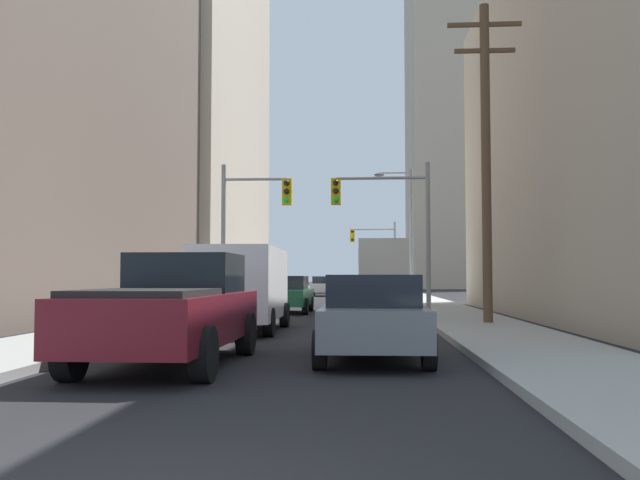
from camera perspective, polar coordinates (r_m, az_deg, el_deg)
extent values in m
cube|color=#9E9E99|center=(54.48, -3.13, -4.55)|extent=(2.86, 160.00, 0.15)
cube|color=#9E9E99|center=(54.20, 7.26, -4.54)|extent=(2.86, 160.00, 0.15)
cube|color=silver|center=(39.72, 5.30, -2.39)|extent=(2.78, 11.56, 2.90)
cube|color=black|center=(39.71, 3.48, -1.64)|extent=(0.28, 10.58, 0.80)
cube|color=red|center=(39.70, 3.48, -3.23)|extent=(0.27, 10.58, 0.28)
cylinder|color=black|center=(43.73, 3.62, -4.36)|extent=(0.32, 1.00, 1.00)
cylinder|color=black|center=(43.79, 6.70, -4.34)|extent=(0.32, 1.00, 1.00)
cylinder|color=black|center=(36.49, 3.60, -4.62)|extent=(0.32, 1.00, 1.00)
cylinder|color=black|center=(36.56, 7.30, -4.59)|extent=(0.32, 1.00, 1.00)
cube|color=maroon|center=(11.75, -12.27, -6.35)|extent=(2.03, 5.41, 0.80)
cube|color=black|center=(12.67, -11.02, -2.73)|extent=(1.81, 1.81, 0.70)
cube|color=black|center=(10.44, -14.28, -4.27)|extent=(1.77, 2.39, 0.10)
cylinder|color=black|center=(13.71, -14.18, -7.52)|extent=(0.28, 0.80, 0.80)
cylinder|color=black|center=(13.25, -6.18, -7.75)|extent=(0.28, 0.80, 0.80)
cylinder|color=black|center=(10.49, -20.05, -8.83)|extent=(0.28, 0.80, 0.80)
cylinder|color=black|center=(9.88, -9.66, -9.34)|extent=(0.28, 0.80, 0.80)
cube|color=white|center=(18.84, -6.44, -3.59)|extent=(2.13, 5.25, 1.90)
cube|color=black|center=(21.41, -5.20, -2.41)|extent=(1.76, 0.06, 0.60)
cylinder|color=black|center=(20.69, -8.27, -6.16)|extent=(0.24, 0.72, 0.72)
cylinder|color=black|center=(20.38, -2.95, -6.24)|extent=(0.24, 0.72, 0.72)
cylinder|color=black|center=(17.45, -10.55, -6.72)|extent=(0.24, 0.72, 0.72)
cylinder|color=black|center=(17.08, -4.25, -6.84)|extent=(0.24, 0.72, 0.72)
cube|color=slate|center=(12.37, 4.42, -6.96)|extent=(1.83, 4.21, 0.65)
cube|color=black|center=(12.20, 4.41, -4.19)|extent=(1.60, 1.91, 0.55)
cylinder|color=black|center=(13.76, 0.72, -7.93)|extent=(0.22, 0.64, 0.64)
cylinder|color=black|center=(13.77, 7.98, -7.90)|extent=(0.22, 0.64, 0.64)
cylinder|color=black|center=(11.08, -0.02, -9.11)|extent=(0.22, 0.64, 0.64)
cylinder|color=black|center=(11.11, 9.03, -9.06)|extent=(0.22, 0.64, 0.64)
cube|color=navy|center=(22.49, 4.01, -5.21)|extent=(1.95, 4.26, 0.65)
cube|color=black|center=(22.32, 4.01, -3.68)|extent=(1.65, 1.96, 0.55)
cylinder|color=black|center=(23.86, 1.91, -5.87)|extent=(0.22, 0.64, 0.64)
cylinder|color=black|center=(23.86, 6.08, -5.86)|extent=(0.22, 0.64, 0.64)
cylinder|color=black|center=(21.17, 1.68, -6.23)|extent=(0.22, 0.64, 0.64)
cylinder|color=black|center=(21.18, 6.38, -6.21)|extent=(0.22, 0.64, 0.64)
cube|color=#195938|center=(28.37, -2.74, -4.77)|extent=(1.90, 4.24, 0.65)
cube|color=black|center=(28.21, -2.77, -3.56)|extent=(1.63, 1.94, 0.55)
cylinder|color=black|center=(29.82, -4.10, -5.31)|extent=(0.22, 0.64, 0.64)
cylinder|color=black|center=(29.64, -0.78, -5.33)|extent=(0.22, 0.64, 0.64)
cylinder|color=black|center=(27.16, -4.88, -5.52)|extent=(0.22, 0.64, 0.64)
cylinder|color=black|center=(26.96, -1.23, -5.55)|extent=(0.22, 0.64, 0.64)
cube|color=#C6B793|center=(48.76, 3.87, -4.05)|extent=(1.88, 4.23, 0.65)
cube|color=black|center=(48.60, 3.87, -3.35)|extent=(1.62, 1.93, 0.55)
cylinder|color=black|center=(50.11, 2.88, -4.40)|extent=(0.22, 0.64, 0.64)
cylinder|color=black|center=(50.12, 4.86, -4.39)|extent=(0.22, 0.64, 0.64)
cylinder|color=black|center=(47.43, 2.83, -4.48)|extent=(0.22, 0.64, 0.64)
cylinder|color=black|center=(47.43, 4.93, -4.47)|extent=(0.22, 0.64, 0.64)
cube|color=#B7BABF|center=(53.15, 0.28, -3.98)|extent=(1.86, 4.23, 0.65)
cube|color=black|center=(53.00, 0.27, -3.33)|extent=(1.61, 1.92, 0.55)
cylinder|color=black|center=(54.56, -0.55, -4.30)|extent=(0.22, 0.64, 0.64)
cylinder|color=black|center=(54.46, 1.27, -4.30)|extent=(0.22, 0.64, 0.64)
cylinder|color=black|center=(51.88, -0.77, -4.36)|extent=(0.22, 0.64, 0.64)
cylinder|color=black|center=(51.77, 1.15, -4.36)|extent=(0.22, 0.64, 0.64)
cylinder|color=gray|center=(27.76, -8.04, 0.08)|extent=(0.18, 0.18, 6.00)
cylinder|color=gray|center=(27.76, -5.39, 5.05)|extent=(2.57, 0.12, 0.12)
cube|color=gold|center=(27.52, -2.75, 4.01)|extent=(0.38, 0.30, 1.05)
sphere|color=black|center=(27.39, -2.79, 4.75)|extent=(0.24, 0.24, 0.24)
sphere|color=black|center=(27.35, -2.79, 4.05)|extent=(0.24, 0.24, 0.24)
sphere|color=#19D833|center=(27.31, -2.79, 3.34)|extent=(0.24, 0.24, 0.24)
cylinder|color=gray|center=(27.29, 8.97, 0.15)|extent=(0.18, 0.18, 6.00)
cylinder|color=gray|center=(27.42, 5.14, 5.15)|extent=(3.63, 0.12, 0.12)
cube|color=gold|center=(27.37, 1.33, 4.04)|extent=(0.38, 0.30, 1.05)
sphere|color=black|center=(27.24, 1.32, 4.80)|extent=(0.24, 0.24, 0.24)
sphere|color=black|center=(27.20, 1.32, 4.09)|extent=(0.24, 0.24, 0.24)
sphere|color=#19D833|center=(27.16, 1.32, 3.37)|extent=(0.24, 0.24, 0.24)
cylinder|color=gray|center=(56.60, 6.25, -1.52)|extent=(0.18, 0.18, 6.00)
cylinder|color=gray|center=(56.66, 4.47, 0.90)|extent=(3.49, 0.12, 0.12)
cube|color=gold|center=(56.63, 2.70, 0.36)|extent=(0.38, 0.30, 1.05)
sphere|color=black|center=(56.49, 2.70, 0.72)|extent=(0.24, 0.24, 0.24)
sphere|color=#F9A514|center=(56.46, 2.70, 0.37)|extent=(0.24, 0.24, 0.24)
sphere|color=black|center=(56.44, 2.70, 0.03)|extent=(0.24, 0.24, 0.24)
cylinder|color=brown|center=(21.09, 13.63, 6.14)|extent=(0.28, 0.28, 9.66)
cube|color=brown|center=(22.15, 13.48, 17.01)|extent=(2.20, 0.12, 0.12)
cube|color=brown|center=(21.89, 13.51, 15.04)|extent=(1.80, 0.12, 0.12)
cylinder|color=gray|center=(38.50, 7.58, 0.33)|extent=(0.16, 0.16, 7.50)
cylinder|color=gray|center=(38.82, 6.24, 5.56)|extent=(1.77, 0.10, 0.10)
ellipsoid|color=#4C4C51|center=(38.77, 4.92, 5.41)|extent=(0.56, 0.32, 0.20)
cube|color=#B7A893|center=(53.95, -18.37, 12.54)|extent=(22.79, 22.82, 31.73)
cube|color=#B7A893|center=(96.47, 13.31, 10.96)|extent=(19.53, 19.45, 49.48)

